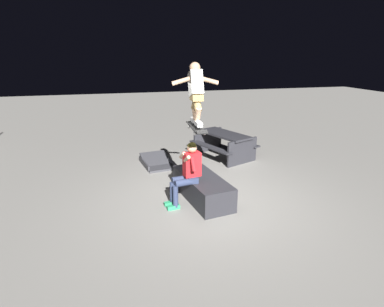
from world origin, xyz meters
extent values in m
plane|color=gray|center=(0.00, 0.00, 0.00)|extent=(40.00, 40.00, 0.00)
cube|color=#28282D|center=(0.20, 0.10, 0.25)|extent=(1.86, 0.95, 0.50)
cube|color=#2D3856|center=(0.01, 0.37, 0.56)|extent=(0.32, 0.20, 0.12)
cube|color=red|center=(0.01, 0.37, 0.87)|extent=(0.25, 0.37, 0.50)
sphere|color=tan|center=(0.01, 0.37, 1.22)|extent=(0.20, 0.20, 0.20)
sphere|color=#494519|center=(0.01, 0.37, 1.24)|extent=(0.19, 0.19, 0.19)
cylinder|color=red|center=(-0.19, 0.40, 0.95)|extent=(0.20, 0.11, 0.29)
cylinder|color=tan|center=(-0.13, 0.51, 1.05)|extent=(0.24, 0.10, 0.19)
cylinder|color=red|center=(0.20, 0.46, 0.95)|extent=(0.20, 0.11, 0.29)
cylinder|color=tan|center=(0.11, 0.55, 1.05)|extent=(0.24, 0.10, 0.19)
cylinder|color=#2D3856|center=(-0.11, 0.56, 0.54)|extent=(0.20, 0.42, 0.14)
cylinder|color=#2D3856|center=(-0.13, 0.76, 0.27)|extent=(0.11, 0.11, 0.46)
cube|color=#2D9E66|center=(-0.14, 0.81, 0.04)|extent=(0.14, 0.27, 0.08)
cylinder|color=#2D3856|center=(0.07, 0.58, 0.54)|extent=(0.20, 0.42, 0.14)
cylinder|color=#2D3856|center=(0.04, 0.78, 0.27)|extent=(0.11, 0.11, 0.46)
cube|color=#2D9E66|center=(0.04, 0.83, 0.04)|extent=(0.14, 0.27, 0.08)
cube|color=black|center=(-0.17, 0.34, 1.68)|extent=(0.81, 0.23, 0.05)
cube|color=black|center=(0.27, 0.32, 1.70)|extent=(0.13, 0.20, 0.05)
cube|color=black|center=(-0.62, 0.36, 1.70)|extent=(0.13, 0.20, 0.06)
cube|color=#99999E|center=(0.10, 0.33, 1.65)|extent=(0.07, 0.16, 0.03)
cylinder|color=white|center=(0.11, 0.42, 1.63)|extent=(0.06, 0.03, 0.05)
cylinder|color=white|center=(0.10, 0.24, 1.63)|extent=(0.06, 0.03, 0.05)
cube|color=#99999E|center=(-0.45, 0.35, 1.65)|extent=(0.07, 0.16, 0.03)
cylinder|color=white|center=(-0.45, 0.44, 1.63)|extent=(0.06, 0.03, 0.05)
cylinder|color=white|center=(-0.46, 0.26, 1.63)|extent=(0.06, 0.03, 0.05)
cube|color=white|center=(0.01, 0.33, 1.79)|extent=(0.26, 0.11, 0.08)
cube|color=white|center=(-0.35, 0.35, 1.79)|extent=(0.26, 0.11, 0.08)
cylinder|color=tan|center=(-0.05, 0.33, 1.95)|extent=(0.24, 0.11, 0.31)
cylinder|color=olive|center=(-0.12, 0.34, 2.15)|extent=(0.34, 0.14, 0.33)
cylinder|color=tan|center=(-0.30, 0.34, 1.95)|extent=(0.24, 0.11, 0.31)
cylinder|color=olive|center=(-0.23, 0.34, 2.15)|extent=(0.34, 0.14, 0.33)
cube|color=olive|center=(-0.17, 0.34, 2.25)|extent=(0.31, 0.21, 0.12)
cube|color=silver|center=(-0.09, 0.33, 2.49)|extent=(0.46, 0.24, 0.52)
sphere|color=tan|center=(-0.03, 0.33, 2.77)|extent=(0.20, 0.20, 0.20)
cylinder|color=tan|center=(-0.07, 0.55, 2.55)|extent=(0.10, 0.45, 0.19)
cylinder|color=tan|center=(-0.08, 0.11, 2.55)|extent=(0.10, 0.45, 0.19)
cube|color=#38383D|center=(2.54, 0.73, 0.03)|extent=(1.23, 0.90, 0.06)
cube|color=#38383D|center=(2.54, 0.73, 0.09)|extent=(1.18, 0.89, 0.33)
cube|color=#38383D|center=(2.54, 1.10, 0.08)|extent=(1.02, 0.18, 0.16)
cube|color=#38383D|center=(2.54, 0.36, 0.08)|extent=(1.02, 0.18, 0.16)
cube|color=#28282D|center=(2.75, -1.34, 0.72)|extent=(1.84, 1.28, 0.06)
cube|color=#28282D|center=(2.55, -0.83, 0.42)|extent=(1.67, 0.86, 0.04)
cube|color=#28282D|center=(2.96, -1.85, 0.42)|extent=(1.67, 0.86, 0.04)
cube|color=#28282D|center=(3.47, -1.05, 0.36)|extent=(0.47, 1.04, 0.72)
cube|color=#28282D|center=(2.04, -1.63, 0.36)|extent=(0.47, 1.04, 0.72)
camera|label=1|loc=(-5.71, 1.87, 3.01)|focal=29.04mm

